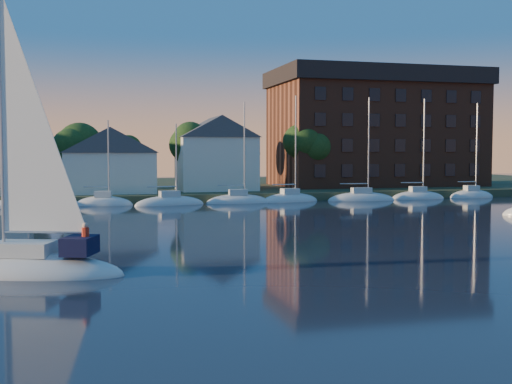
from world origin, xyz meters
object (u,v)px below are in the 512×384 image
object	(u,v)px
condo_block	(375,128)
clubhouse_east	(216,153)
clubhouse_centre	(109,160)
hero_sailboat	(27,262)

from	to	relation	value
condo_block	clubhouse_east	bearing A→B (deg)	-167.11
clubhouse_east	condo_block	bearing A→B (deg)	12.89
clubhouse_east	condo_block	xyz separation A→B (m)	(26.00, 5.95, 3.79)
clubhouse_centre	condo_block	bearing A→B (deg)	11.24
hero_sailboat	clubhouse_east	bearing A→B (deg)	-91.60
clubhouse_centre	hero_sailboat	xyz separation A→B (m)	(-5.90, -48.31, -4.49)
hero_sailboat	clubhouse_centre	bearing A→B (deg)	-76.98
clubhouse_centre	hero_sailboat	world-z (taller)	hero_sailboat
clubhouse_east	hero_sailboat	distance (m)	54.36
clubhouse_centre	clubhouse_east	xyz separation A→B (m)	(14.00, 2.00, 0.87)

